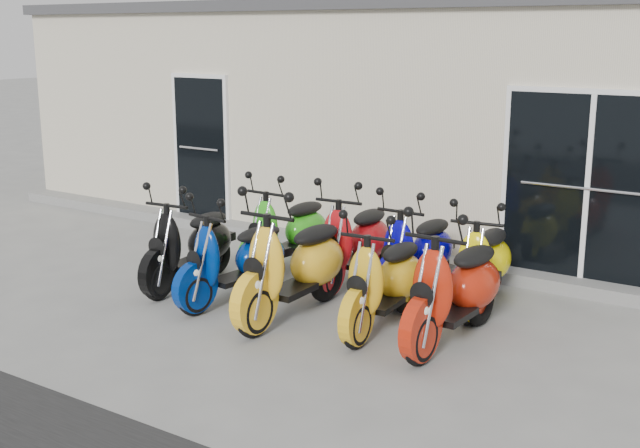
# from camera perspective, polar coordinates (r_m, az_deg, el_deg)

# --- Properties ---
(ground) EXTENTS (80.00, 80.00, 0.00)m
(ground) POSITION_cam_1_polar(r_m,az_deg,el_deg) (9.01, -2.11, -5.39)
(ground) COLOR gray
(ground) RESTS_ON ground
(building) EXTENTS (14.00, 6.00, 3.20)m
(building) POSITION_cam_1_polar(r_m,az_deg,el_deg) (13.17, 11.21, 7.51)
(building) COLOR beige
(building) RESTS_ON ground
(roof_cap) EXTENTS (14.20, 6.20, 0.16)m
(roof_cap) POSITION_cam_1_polar(r_m,az_deg,el_deg) (13.11, 11.55, 14.83)
(roof_cap) COLOR #3F3F42
(roof_cap) RESTS_ON building
(front_step) EXTENTS (14.00, 0.40, 0.15)m
(front_step) POSITION_cam_1_polar(r_m,az_deg,el_deg) (10.62, 4.23, -2.05)
(front_step) COLOR gray
(front_step) RESTS_ON ground
(door_left) EXTENTS (1.07, 0.08, 2.22)m
(door_left) POSITION_cam_1_polar(r_m,az_deg,el_deg) (12.34, -8.44, 5.64)
(door_left) COLOR black
(door_left) RESTS_ON front_step
(door_right) EXTENTS (2.02, 0.08, 2.22)m
(door_right) POSITION_cam_1_polar(r_m,az_deg,el_deg) (9.54, 18.56, 2.80)
(door_right) COLOR black
(door_right) RESTS_ON front_step
(scooter_front_black) EXTENTS (0.82, 1.81, 1.29)m
(scooter_front_black) POSITION_cam_1_polar(r_m,az_deg,el_deg) (9.43, -9.27, -0.60)
(scooter_front_black) COLOR black
(scooter_front_black) RESTS_ON ground
(scooter_front_blue) EXTENTS (0.83, 1.78, 1.27)m
(scooter_front_blue) POSITION_cam_1_polar(r_m,az_deg,el_deg) (8.80, -6.07, -1.59)
(scooter_front_blue) COLOR navy
(scooter_front_blue) RESTS_ON ground
(scooter_front_orange_a) EXTENTS (0.74, 1.98, 1.45)m
(scooter_front_orange_a) POSITION_cam_1_polar(r_m,az_deg,el_deg) (8.25, -1.90, -1.89)
(scooter_front_orange_a) COLOR yellow
(scooter_front_orange_a) RESTS_ON ground
(scooter_front_orange_b) EXTENTS (0.75, 1.78, 1.29)m
(scooter_front_orange_b) POSITION_cam_1_polar(r_m,az_deg,el_deg) (7.97, 4.62, -3.10)
(scooter_front_orange_b) COLOR gold
(scooter_front_orange_b) RESTS_ON ground
(scooter_front_red) EXTENTS (0.76, 1.92, 1.40)m
(scooter_front_red) POSITION_cam_1_polar(r_m,az_deg,el_deg) (7.67, 9.60, -3.49)
(scooter_front_red) COLOR #B7200C
(scooter_front_red) RESTS_ON ground
(scooter_back_green) EXTENTS (0.71, 1.78, 1.29)m
(scooter_back_green) POSITION_cam_1_polar(r_m,az_deg,el_deg) (9.95, -2.38, 0.31)
(scooter_back_green) COLOR green
(scooter_back_green) RESTS_ON ground
(scooter_back_red) EXTENTS (0.78, 1.84, 1.33)m
(scooter_back_red) POSITION_cam_1_polar(r_m,az_deg,el_deg) (9.40, 2.49, -0.38)
(scooter_back_red) COLOR #AE0D12
(scooter_back_red) RESTS_ON ground
(scooter_back_blue) EXTENTS (0.67, 1.76, 1.29)m
(scooter_back_blue) POSITION_cam_1_polar(r_m,az_deg,el_deg) (9.05, 6.91, -1.13)
(scooter_back_blue) COLOR #05008E
(scooter_back_blue) RESTS_ON ground
(scooter_back_yellow) EXTENTS (0.87, 1.79, 1.27)m
(scooter_back_yellow) POSITION_cam_1_polar(r_m,az_deg,el_deg) (8.75, 11.61, -1.89)
(scooter_back_yellow) COLOR #FFE704
(scooter_back_yellow) RESTS_ON ground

